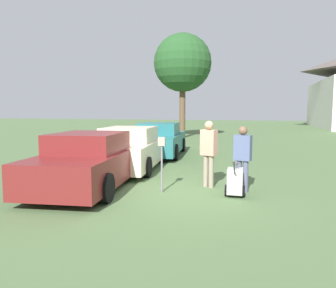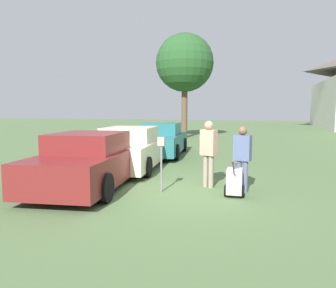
# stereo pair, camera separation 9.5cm
# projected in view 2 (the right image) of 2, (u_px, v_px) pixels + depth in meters

# --- Properties ---
(ground_plane) EXTENTS (120.00, 120.00, 0.00)m
(ground_plane) POSITION_uv_depth(u_px,v_px,m) (171.00, 192.00, 8.27)
(ground_plane) COLOR #4C663D
(parked_car_maroon) EXTENTS (2.47, 5.08, 1.47)m
(parked_car_maroon) POSITION_uv_depth(u_px,v_px,m) (92.00, 161.00, 8.90)
(parked_car_maroon) COLOR maroon
(parked_car_maroon) RESTS_ON ground_plane
(parked_car_cream) EXTENTS (2.41, 5.09, 1.48)m
(parked_car_cream) POSITION_uv_depth(u_px,v_px,m) (132.00, 149.00, 11.67)
(parked_car_cream) COLOR beige
(parked_car_cream) RESTS_ON ground_plane
(parked_car_teal) EXTENTS (2.44, 4.98, 1.49)m
(parked_car_teal) POSITION_uv_depth(u_px,v_px,m) (161.00, 140.00, 15.05)
(parked_car_teal) COLOR #23666B
(parked_car_teal) RESTS_ON ground_plane
(parking_meter) EXTENTS (0.18, 0.09, 1.40)m
(parking_meter) POSITION_uv_depth(u_px,v_px,m) (161.00, 154.00, 8.21)
(parking_meter) COLOR slate
(parking_meter) RESTS_ON ground_plane
(person_worker) EXTENTS (0.47, 0.37, 1.79)m
(person_worker) POSITION_uv_depth(u_px,v_px,m) (209.00, 149.00, 8.74)
(person_worker) COLOR gray
(person_worker) RESTS_ON ground_plane
(person_supervisor) EXTENTS (0.46, 0.32, 1.67)m
(person_supervisor) POSITION_uv_depth(u_px,v_px,m) (242.00, 155.00, 8.22)
(person_supervisor) COLOR #515670
(person_supervisor) RESTS_ON ground_plane
(equipment_cart) EXTENTS (0.47, 0.99, 1.00)m
(equipment_cart) POSITION_uv_depth(u_px,v_px,m) (234.00, 181.00, 7.81)
(equipment_cart) COLOR #B2B2AD
(equipment_cart) RESTS_ON ground_plane
(shade_tree) EXTENTS (4.27, 4.27, 7.69)m
(shade_tree) POSITION_uv_depth(u_px,v_px,m) (185.00, 63.00, 24.15)
(shade_tree) COLOR brown
(shade_tree) RESTS_ON ground_plane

